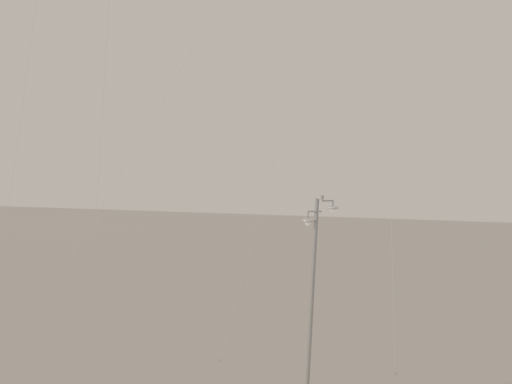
% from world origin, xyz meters
% --- Properties ---
extents(street_lamp, '(1.51, 0.98, 9.09)m').
position_xyz_m(street_lamp, '(2.11, 5.22, 4.85)').
color(street_lamp, '#96999E').
rests_on(street_lamp, ground).
extents(kite_3, '(9.54, 11.95, 23.25)m').
position_xyz_m(kite_3, '(-3.81, 7.94, 16.94)').
color(kite_3, maroon).
rests_on(kite_3, ground).
extents(kite_4, '(8.96, 14.31, 22.37)m').
position_xyz_m(kite_4, '(7.77, 13.06, 16.64)').
color(kite_4, '#2E2A26').
rests_on(kite_4, ground).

